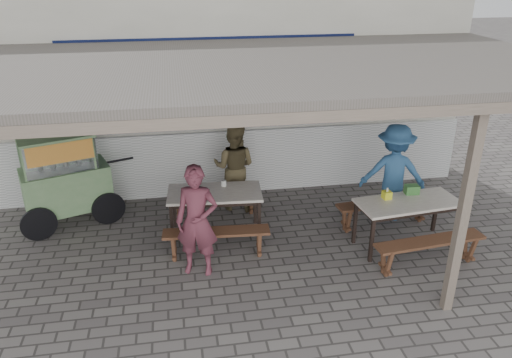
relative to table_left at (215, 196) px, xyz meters
The scene contains 17 objects.
ground 1.60m from the table_left, 76.48° to the right, with size 60.00×60.00×0.00m, color #615C58.
back_wall 2.43m from the table_left, 81.11° to the left, with size 9.00×1.28×3.50m.
warung_roof 2.14m from the table_left, 55.34° to the right, with size 9.00×4.21×2.81m.
table_left is the anchor object (origin of this frame).
bench_left_street 0.76m from the table_left, 93.98° to the right, with size 1.56×0.39×0.45m.
bench_left_wall 0.76m from the table_left, 86.02° to the left, with size 1.56×0.39×0.45m.
table_right 2.92m from the table_left, 16.06° to the right, with size 1.59×0.82×0.75m.
bench_right_street 3.23m from the table_left, 26.54° to the right, with size 1.65×0.45×0.45m.
bench_right_wall 2.76m from the table_left, ahead, with size 1.65×0.45×0.45m.
vendor_cart 2.49m from the table_left, 161.13° to the left, with size 1.80×1.20×1.54m.
patron_street_side 1.05m from the table_left, 108.28° to the right, with size 0.58×0.38×1.59m, color brown.
patron_wall_side 1.00m from the table_left, 64.91° to the left, with size 0.75×0.58×1.54m, color brown.
patron_right_table 2.96m from the table_left, ahead, with size 1.06×0.61×1.65m, color #326295.
tissue_box 2.61m from the table_left, 14.74° to the right, with size 0.12×0.12×0.12m, color yellow.
donation_box 3.02m from the table_left, 10.76° to the right, with size 0.21×0.14×0.14m, color #3E7C37.
condiment_jar 0.28m from the table_left, 49.88° to the left, with size 0.08×0.08×0.09m, color white.
condiment_bowl 0.33m from the table_left, 166.35° to the left, with size 0.22×0.22×0.05m, color white.
Camera 1 is at (-0.86, -5.54, 4.04)m, focal length 35.00 mm.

